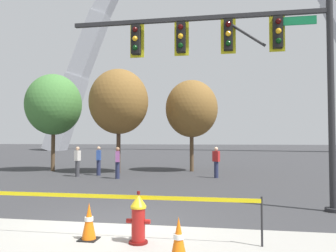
{
  "coord_description": "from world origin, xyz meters",
  "views": [
    {
      "loc": [
        2.41,
        -7.72,
        1.98
      ],
      "look_at": [
        0.23,
        5.0,
        2.5
      ],
      "focal_mm": 35.52,
      "sensor_mm": 36.0,
      "label": 1
    }
  ],
  "objects_px": {
    "fire_hydrant": "(138,219)",
    "traffic_cone_by_hydrant": "(89,222)",
    "pedestrian_near_trees": "(99,160)",
    "traffic_cone_mid_sidewalk": "(179,240)",
    "traffic_signal_gantry": "(243,56)",
    "monument_arch": "(209,27)",
    "pedestrian_walking_left": "(118,162)",
    "pedestrian_standing_center": "(77,161)",
    "pedestrian_walking_right": "(216,162)"
  },
  "relations": [
    {
      "from": "fire_hydrant",
      "to": "traffic_cone_by_hydrant",
      "type": "relative_size",
      "value": 1.36
    },
    {
      "from": "traffic_cone_by_hydrant",
      "to": "pedestrian_near_trees",
      "type": "height_order",
      "value": "pedestrian_near_trees"
    },
    {
      "from": "traffic_cone_mid_sidewalk",
      "to": "traffic_signal_gantry",
      "type": "bearing_deg",
      "value": 73.86
    },
    {
      "from": "fire_hydrant",
      "to": "monument_arch",
      "type": "relative_size",
      "value": 0.02
    },
    {
      "from": "traffic_cone_by_hydrant",
      "to": "pedestrian_walking_left",
      "type": "distance_m",
      "value": 10.28
    },
    {
      "from": "traffic_cone_mid_sidewalk",
      "to": "pedestrian_standing_center",
      "type": "xyz_separation_m",
      "value": [
        -7.02,
        11.34,
        0.46
      ]
    },
    {
      "from": "traffic_signal_gantry",
      "to": "pedestrian_standing_center",
      "type": "bearing_deg",
      "value": 140.3
    },
    {
      "from": "traffic_signal_gantry",
      "to": "pedestrian_walking_right",
      "type": "bearing_deg",
      "value": 97.5
    },
    {
      "from": "pedestrian_standing_center",
      "to": "traffic_cone_mid_sidewalk",
      "type": "bearing_deg",
      "value": -58.23
    },
    {
      "from": "monument_arch",
      "to": "pedestrian_walking_left",
      "type": "xyz_separation_m",
      "value": [
        -2.94,
        -38.62,
        -19.9
      ]
    },
    {
      "from": "pedestrian_walking_right",
      "to": "monument_arch",
      "type": "bearing_deg",
      "value": 93.0
    },
    {
      "from": "traffic_cone_by_hydrant",
      "to": "traffic_signal_gantry",
      "type": "xyz_separation_m",
      "value": [
        3.19,
        3.57,
        4.05
      ]
    },
    {
      "from": "traffic_signal_gantry",
      "to": "pedestrian_near_trees",
      "type": "xyz_separation_m",
      "value": [
        -7.4,
        7.6,
        -3.59
      ]
    },
    {
      "from": "traffic_cone_mid_sidewalk",
      "to": "pedestrian_near_trees",
      "type": "distance_m",
      "value": 13.51
    },
    {
      "from": "traffic_cone_by_hydrant",
      "to": "traffic_signal_gantry",
      "type": "bearing_deg",
      "value": 48.2
    },
    {
      "from": "traffic_signal_gantry",
      "to": "pedestrian_walking_right",
      "type": "height_order",
      "value": "traffic_signal_gantry"
    },
    {
      "from": "pedestrian_walking_left",
      "to": "pedestrian_near_trees",
      "type": "relative_size",
      "value": 1.0
    },
    {
      "from": "traffic_signal_gantry",
      "to": "pedestrian_walking_left",
      "type": "relative_size",
      "value": 4.92
    },
    {
      "from": "fire_hydrant",
      "to": "pedestrian_walking_left",
      "type": "distance_m",
      "value": 10.62
    },
    {
      "from": "pedestrian_standing_center",
      "to": "pedestrian_near_trees",
      "type": "xyz_separation_m",
      "value": [
        0.91,
        0.7,
        0.0
      ]
    },
    {
      "from": "traffic_cone_mid_sidewalk",
      "to": "pedestrian_walking_right",
      "type": "distance_m",
      "value": 11.96
    },
    {
      "from": "monument_arch",
      "to": "pedestrian_walking_left",
      "type": "bearing_deg",
      "value": -94.35
    },
    {
      "from": "pedestrian_walking_left",
      "to": "pedestrian_walking_right",
      "type": "distance_m",
      "value": 5.04
    },
    {
      "from": "fire_hydrant",
      "to": "monument_arch",
      "type": "distance_m",
      "value": 52.62
    },
    {
      "from": "traffic_cone_mid_sidewalk",
      "to": "pedestrian_near_trees",
      "type": "height_order",
      "value": "pedestrian_near_trees"
    },
    {
      "from": "traffic_cone_mid_sidewalk",
      "to": "pedestrian_standing_center",
      "type": "distance_m",
      "value": 13.34
    },
    {
      "from": "traffic_cone_mid_sidewalk",
      "to": "traffic_signal_gantry",
      "type": "height_order",
      "value": "traffic_signal_gantry"
    },
    {
      "from": "fire_hydrant",
      "to": "pedestrian_standing_center",
      "type": "bearing_deg",
      "value": 120.29
    },
    {
      "from": "fire_hydrant",
      "to": "pedestrian_near_trees",
      "type": "distance_m",
      "value": 12.37
    },
    {
      "from": "traffic_signal_gantry",
      "to": "monument_arch",
      "type": "height_order",
      "value": "monument_arch"
    },
    {
      "from": "pedestrian_walking_left",
      "to": "pedestrian_standing_center",
      "type": "bearing_deg",
      "value": 167.01
    },
    {
      "from": "pedestrian_walking_left",
      "to": "pedestrian_near_trees",
      "type": "height_order",
      "value": "same"
    },
    {
      "from": "traffic_cone_by_hydrant",
      "to": "pedestrian_standing_center",
      "type": "relative_size",
      "value": 0.46
    },
    {
      "from": "traffic_signal_gantry",
      "to": "pedestrian_standing_center",
      "type": "xyz_separation_m",
      "value": [
        -8.31,
        6.9,
        -3.59
      ]
    },
    {
      "from": "monument_arch",
      "to": "traffic_cone_mid_sidewalk",
      "type": "bearing_deg",
      "value": -88.07
    },
    {
      "from": "pedestrian_standing_center",
      "to": "pedestrian_near_trees",
      "type": "height_order",
      "value": "same"
    },
    {
      "from": "traffic_cone_mid_sidewalk",
      "to": "monument_arch",
      "type": "relative_size",
      "value": 0.01
    },
    {
      "from": "traffic_cone_by_hydrant",
      "to": "pedestrian_near_trees",
      "type": "distance_m",
      "value": 11.94
    },
    {
      "from": "traffic_cone_by_hydrant",
      "to": "pedestrian_near_trees",
      "type": "bearing_deg",
      "value": 110.65
    },
    {
      "from": "pedestrian_standing_center",
      "to": "pedestrian_near_trees",
      "type": "distance_m",
      "value": 1.15
    },
    {
      "from": "traffic_cone_by_hydrant",
      "to": "pedestrian_standing_center",
      "type": "distance_m",
      "value": 11.66
    },
    {
      "from": "traffic_cone_mid_sidewalk",
      "to": "pedestrian_walking_right",
      "type": "xyz_separation_m",
      "value": [
        0.3,
        11.95,
        0.46
      ]
    },
    {
      "from": "monument_arch",
      "to": "pedestrian_walking_right",
      "type": "height_order",
      "value": "monument_arch"
    },
    {
      "from": "monument_arch",
      "to": "pedestrian_walking_right",
      "type": "xyz_separation_m",
      "value": [
        1.96,
        -37.46,
        -19.9
      ]
    },
    {
      "from": "pedestrian_standing_center",
      "to": "pedestrian_walking_right",
      "type": "relative_size",
      "value": 1.0
    },
    {
      "from": "traffic_signal_gantry",
      "to": "fire_hydrant",
      "type": "bearing_deg",
      "value": -121.09
    },
    {
      "from": "traffic_cone_mid_sidewalk",
      "to": "monument_arch",
      "type": "distance_m",
      "value": 53.46
    },
    {
      "from": "pedestrian_walking_left",
      "to": "pedestrian_standing_center",
      "type": "distance_m",
      "value": 2.48
    },
    {
      "from": "traffic_signal_gantry",
      "to": "pedestrian_near_trees",
      "type": "height_order",
      "value": "traffic_signal_gantry"
    },
    {
      "from": "traffic_cone_by_hydrant",
      "to": "pedestrian_standing_center",
      "type": "xyz_separation_m",
      "value": [
        -5.12,
        10.46,
        0.46
      ]
    }
  ]
}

